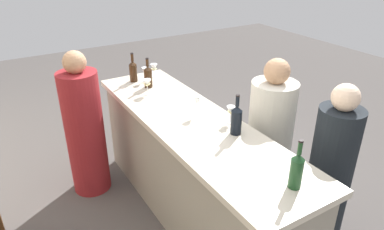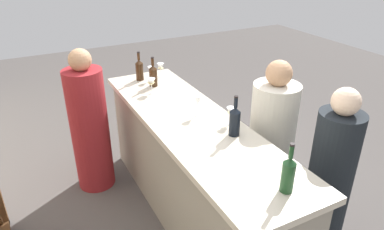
% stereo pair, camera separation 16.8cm
% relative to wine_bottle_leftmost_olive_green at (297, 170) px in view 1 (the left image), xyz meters
% --- Properties ---
extents(ground_plane, '(12.00, 12.00, 0.00)m').
position_rel_wine_bottle_leftmost_olive_green_xyz_m(ground_plane, '(1.05, 0.07, -1.10)').
color(ground_plane, '#4C4744').
extents(bar_counter, '(2.51, 0.69, 0.98)m').
position_rel_wine_bottle_leftmost_olive_green_xyz_m(bar_counter, '(1.05, 0.07, -0.61)').
color(bar_counter, gray).
rests_on(bar_counter, ground).
extents(wine_bottle_leftmost_olive_green, '(0.08, 0.08, 0.32)m').
position_rel_wine_bottle_leftmost_olive_green_xyz_m(wine_bottle_leftmost_olive_green, '(0.00, 0.00, 0.00)').
color(wine_bottle_leftmost_olive_green, '#193D1E').
rests_on(wine_bottle_leftmost_olive_green, bar_counter).
extents(wine_bottle_second_left_near_black, '(0.08, 0.08, 0.32)m').
position_rel_wine_bottle_leftmost_olive_green_xyz_m(wine_bottle_second_left_near_black, '(0.69, -0.10, -0.00)').
color(wine_bottle_second_left_near_black, black).
rests_on(wine_bottle_second_left_near_black, bar_counter).
extents(wine_bottle_center_amber_brown, '(0.08, 0.08, 0.30)m').
position_rel_wine_bottle_leftmost_olive_green_xyz_m(wine_bottle_center_amber_brown, '(1.89, 0.06, -0.01)').
color(wine_bottle_center_amber_brown, '#331E0F').
rests_on(wine_bottle_center_amber_brown, bar_counter).
extents(wine_bottle_second_right_amber_brown, '(0.08, 0.08, 0.30)m').
position_rel_wine_bottle_leftmost_olive_green_xyz_m(wine_bottle_second_right_amber_brown, '(2.11, 0.13, -0.01)').
color(wine_bottle_second_right_amber_brown, '#331E0F').
rests_on(wine_bottle_second_right_amber_brown, bar_counter).
extents(wine_glass_near_left, '(0.07, 0.07, 0.14)m').
position_rel_wine_bottle_leftmost_olive_green_xyz_m(wine_glass_near_left, '(0.86, -0.17, -0.02)').
color(wine_glass_near_left, white).
rests_on(wine_glass_near_left, bar_counter).
extents(wine_glass_near_center, '(0.07, 0.07, 0.14)m').
position_rel_wine_bottle_leftmost_olive_green_xyz_m(wine_glass_near_center, '(2.11, -0.11, -0.02)').
color(wine_glass_near_center, white).
rests_on(wine_glass_near_center, bar_counter).
extents(wine_glass_near_right, '(0.07, 0.07, 0.17)m').
position_rel_wine_bottle_leftmost_olive_green_xyz_m(wine_glass_near_right, '(1.11, -0.02, 0.00)').
color(wine_glass_near_right, white).
rests_on(wine_glass_near_right, bar_counter).
extents(wine_glass_far_left, '(0.06, 0.06, 0.15)m').
position_rel_wine_bottle_leftmost_olive_green_xyz_m(wine_glass_far_left, '(2.04, 0.03, -0.02)').
color(wine_glass_far_left, white).
rests_on(wine_glass_far_left, bar_counter).
extents(wine_glass_far_center, '(0.08, 0.08, 0.15)m').
position_rel_wine_bottle_leftmost_olive_green_xyz_m(wine_glass_far_center, '(1.73, 0.15, -0.02)').
color(wine_glass_far_center, white).
rests_on(wine_glass_far_center, bar_counter).
extents(person_left_guest, '(0.40, 0.40, 1.43)m').
position_rel_wine_bottle_leftmost_olive_green_xyz_m(person_left_guest, '(0.21, -0.65, -0.44)').
color(person_left_guest, black).
rests_on(person_left_guest, ground).
extents(person_center_guest, '(0.45, 0.45, 1.46)m').
position_rel_wine_bottle_leftmost_olive_green_xyz_m(person_center_guest, '(0.80, -0.56, -0.44)').
color(person_center_guest, beige).
rests_on(person_center_guest, ground).
extents(person_right_guest, '(0.45, 0.45, 1.44)m').
position_rel_wine_bottle_leftmost_olive_green_xyz_m(person_right_guest, '(1.93, 0.73, -0.44)').
color(person_right_guest, maroon).
rests_on(person_right_guest, ground).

